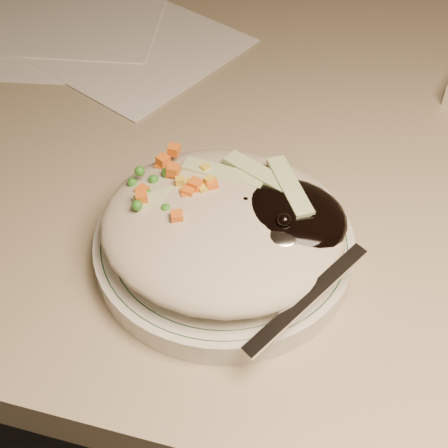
# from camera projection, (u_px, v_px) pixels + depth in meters

# --- Properties ---
(desk) EXTENTS (1.40, 0.70, 0.74)m
(desk) POSITION_uv_depth(u_px,v_px,m) (325.00, 265.00, 0.77)
(desk) COLOR tan
(desk) RESTS_ON ground
(plate) EXTENTS (0.21, 0.21, 0.02)m
(plate) POSITION_uv_depth(u_px,v_px,m) (224.00, 246.00, 0.51)
(plate) COLOR silver
(plate) RESTS_ON desk
(plate_rim) EXTENTS (0.20, 0.20, 0.00)m
(plate_rim) POSITION_uv_depth(u_px,v_px,m) (224.00, 238.00, 0.50)
(plate_rim) COLOR #144723
(plate_rim) RESTS_ON plate
(meal) EXTENTS (0.21, 0.19, 0.05)m
(meal) POSITION_uv_depth(u_px,v_px,m) (229.00, 221.00, 0.49)
(meal) COLOR #BCB398
(meal) RESTS_ON plate
(papers) EXTENTS (0.45, 0.32, 0.00)m
(papers) POSITION_uv_depth(u_px,v_px,m) (61.00, 26.00, 0.77)
(papers) COLOR white
(papers) RESTS_ON desk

